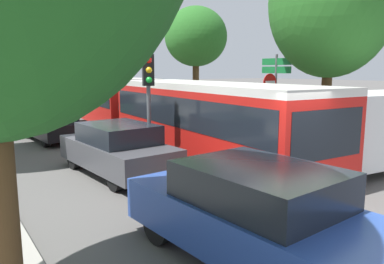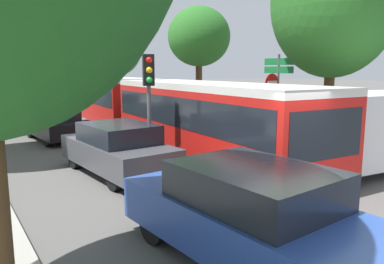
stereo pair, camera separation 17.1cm
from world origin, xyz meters
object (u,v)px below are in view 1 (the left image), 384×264
object	(u,v)px
queued_car_green	(22,110)
direction_sign_post	(276,80)
articulated_bus	(158,107)
white_van	(372,129)
tree_right_far	(112,47)
tree_right_near	(331,2)
no_entry_sign	(269,98)
queued_car_black	(52,124)
traffic_light	(149,86)
queued_car_silver	(4,102)
queued_car_blue	(255,214)
tree_right_mid	(196,39)
queued_car_graphite	(118,149)

from	to	relation	value
queued_car_green	direction_sign_post	size ratio (longest dim) A/B	1.22
articulated_bus	white_van	xyz separation A→B (m)	(2.93, -7.53, -0.23)
queued_car_green	white_van	xyz separation A→B (m)	(6.51, -16.58, 0.49)
queued_car_green	tree_right_far	distance (m)	11.08
tree_right_near	no_entry_sign	bearing A→B (deg)	139.11
queued_car_black	tree_right_far	world-z (taller)	tree_right_far
traffic_light	tree_right_near	world-z (taller)	tree_right_near
queued_car_silver	no_entry_sign	xyz separation A→B (m)	(6.90, -18.85, 1.11)
articulated_bus	traffic_light	bearing A→B (deg)	-29.13
no_entry_sign	queued_car_black	bearing A→B (deg)	-129.88
queued_car_black	queued_car_blue	bearing A→B (deg)	175.48
traffic_light	no_entry_sign	bearing A→B (deg)	115.58
no_entry_sign	articulated_bus	bearing A→B (deg)	-131.60
tree_right_mid	articulated_bus	bearing A→B (deg)	-140.00
queued_car_graphite	queued_car_green	bearing A→B (deg)	-3.02
articulated_bus	tree_right_mid	distance (m)	6.97
articulated_bus	queued_car_black	world-z (taller)	articulated_bus
queued_car_black	tree_right_near	distance (m)	12.13
queued_car_blue	white_van	world-z (taller)	white_van
queued_car_black	no_entry_sign	world-z (taller)	no_entry_sign
queued_car_green	queued_car_silver	bearing A→B (deg)	-4.20
white_van	tree_right_mid	world-z (taller)	tree_right_mid
queued_car_black	tree_right_mid	xyz separation A→B (m)	(8.28, 1.20, 4.00)
queued_car_silver	no_entry_sign	size ratio (longest dim) A/B	1.58
white_van	direction_sign_post	xyz separation A→B (m)	(1.42, 5.15, 1.31)
traffic_light	queued_car_black	bearing A→B (deg)	-151.77
queued_car_silver	queued_car_blue	bearing A→B (deg)	175.81
queued_car_blue	tree_right_near	world-z (taller)	tree_right_near
white_van	tree_right_mid	distance (m)	12.15
queued_car_black	tree_right_mid	size ratio (longest dim) A/B	0.62
queued_car_graphite	direction_sign_post	world-z (taller)	direction_sign_post
queued_car_black	tree_right_mid	bearing A→B (deg)	-85.66
articulated_bus	queued_car_blue	xyz separation A→B (m)	(-3.68, -9.51, -0.69)
no_entry_sign	tree_right_mid	size ratio (longest dim) A/B	0.44
articulated_bus	queued_car_blue	distance (m)	10.22
queued_car_graphite	white_van	world-z (taller)	white_van
articulated_bus	traffic_light	world-z (taller)	traffic_light
white_van	no_entry_sign	bearing A→B (deg)	-88.58
queued_car_green	traffic_light	size ratio (longest dim) A/B	1.29
white_van	no_entry_sign	world-z (taller)	no_entry_sign
queued_car_silver	tree_right_near	bearing A→B (deg)	-161.04
no_entry_sign	queued_car_blue	bearing A→B (deg)	-47.16
queued_car_graphite	queued_car_black	xyz separation A→B (m)	(-0.15, 6.45, -0.06)
queued_car_silver	tree_right_mid	distance (m)	15.01
queued_car_black	traffic_light	distance (m)	6.86
articulated_bus	queued_car_blue	size ratio (longest dim) A/B	3.78
queued_car_green	tree_right_near	world-z (taller)	tree_right_near
queued_car_graphite	traffic_light	xyz separation A→B (m)	(1.00, -0.06, 1.76)
queued_car_green	tree_right_near	bearing A→B (deg)	-151.37
queued_car_silver	traffic_light	bearing A→B (deg)	179.48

